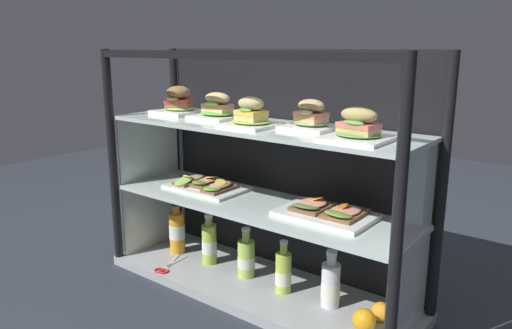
{
  "coord_description": "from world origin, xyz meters",
  "views": [
    {
      "loc": [
        1.12,
        -1.44,
        0.97
      ],
      "look_at": [
        0.0,
        0.0,
        0.53
      ],
      "focal_mm": 34.34,
      "sensor_mm": 36.0,
      "label": 1
    }
  ],
  "objects": [
    {
      "name": "juice_bottle_back_left",
      "position": [
        -0.27,
        0.01,
        0.13
      ],
      "size": [
        0.07,
        0.07,
        0.23
      ],
      "color": "#AFD148",
      "rests_on": "case_base_deck"
    },
    {
      "name": "shelf_lower_glass",
      "position": [
        0.0,
        0.0,
        0.37
      ],
      "size": [
        1.27,
        0.36,
        0.02
      ],
      "primitive_type": "cube",
      "color": "silver",
      "rests_on": "riser_lower_tier"
    },
    {
      "name": "juice_bottle_front_left_end",
      "position": [
        0.13,
        0.0,
        0.12
      ],
      "size": [
        0.06,
        0.06,
        0.21
      ],
      "color": "#B9D145",
      "rests_on": "case_base_deck"
    },
    {
      "name": "plated_roll_sandwich_mid_right",
      "position": [
        0.01,
        -0.04,
        0.72
      ],
      "size": [
        0.19,
        0.19,
        0.11
      ],
      "color": "white",
      "rests_on": "shelf_upper_glass"
    },
    {
      "name": "shelf_upper_glass",
      "position": [
        0.0,
        0.0,
        0.68
      ],
      "size": [
        1.27,
        0.36,
        0.02
      ],
      "primitive_type": "cube",
      "color": "silver",
      "rests_on": "riser_upper_tier"
    },
    {
      "name": "ground_plane",
      "position": [
        0.0,
        0.0,
        -0.01
      ],
      "size": [
        6.0,
        6.0,
        0.02
      ],
      "primitive_type": "cube",
      "color": "#292E36",
      "rests_on": "ground"
    },
    {
      "name": "case_base_deck",
      "position": [
        0.0,
        0.0,
        0.02
      ],
      "size": [
        1.33,
        0.41,
        0.04
      ],
      "primitive_type": "cube",
      "color": "#A1A5A7",
      "rests_on": "ground"
    },
    {
      "name": "juice_bottle_tucked_behind",
      "position": [
        -0.06,
        0.01,
        0.12
      ],
      "size": [
        0.07,
        0.07,
        0.21
      ],
      "color": "#B0D755",
      "rests_on": "case_base_deck"
    },
    {
      "name": "plated_roll_sandwich_right_of_center",
      "position": [
        0.45,
        -0.05,
        0.72
      ],
      "size": [
        0.2,
        0.2,
        0.1
      ],
      "color": "white",
      "rests_on": "shelf_upper_glass"
    },
    {
      "name": "open_sandwich_tray_mid_left",
      "position": [
        0.3,
        0.02,
        0.4
      ],
      "size": [
        0.34,
        0.22,
        0.06
      ],
      "color": "white",
      "rests_on": "shelf_lower_glass"
    },
    {
      "name": "juice_bottle_front_middle",
      "position": [
        0.33,
        0.02,
        0.12
      ],
      "size": [
        0.07,
        0.07,
        0.22
      ],
      "color": "white",
      "rests_on": "case_base_deck"
    },
    {
      "name": "case_frame",
      "position": [
        0.0,
        0.11,
        0.53
      ],
      "size": [
        1.33,
        0.41,
        0.96
      ],
      "color": "black",
      "rests_on": "ground"
    },
    {
      "name": "plated_roll_sandwich_left_of_center",
      "position": [
        0.22,
        0.04,
        0.72
      ],
      "size": [
        0.18,
        0.18,
        0.11
      ],
      "color": "white",
      "rests_on": "shelf_upper_glass"
    },
    {
      "name": "kitchen_scissors",
      "position": [
        -0.38,
        -0.15,
        0.04
      ],
      "size": [
        0.11,
        0.2,
        0.01
      ],
      "color": "silver",
      "rests_on": "case_base_deck"
    },
    {
      "name": "juice_bottle_front_fourth",
      "position": [
        -0.47,
        0.01,
        0.14
      ],
      "size": [
        0.07,
        0.07,
        0.24
      ],
      "color": "orange",
      "rests_on": "case_base_deck"
    },
    {
      "name": "riser_upper_tier",
      "position": [
        0.0,
        0.0,
        0.52
      ],
      "size": [
        1.26,
        0.34,
        0.29
      ],
      "color": "silver",
      "rests_on": "shelf_lower_glass"
    },
    {
      "name": "plated_roll_sandwich_far_right",
      "position": [
        -0.46,
        0.04,
        0.73
      ],
      "size": [
        0.19,
        0.19,
        0.12
      ],
      "color": "white",
      "rests_on": "shelf_upper_glass"
    },
    {
      "name": "plated_roll_sandwich_far_left",
      "position": [
        -0.23,
        0.03,
        0.72
      ],
      "size": [
        0.19,
        0.19,
        0.11
      ],
      "color": "white",
      "rests_on": "shelf_upper_glass"
    },
    {
      "name": "riser_lower_tier",
      "position": [
        0.0,
        0.0,
        0.2
      ],
      "size": [
        1.26,
        0.34,
        0.32
      ],
      "color": "silver",
      "rests_on": "case_base_deck"
    },
    {
      "name": "orange_fruit_near_left_post",
      "position": [
        0.51,
        -0.06,
        0.08
      ],
      "size": [
        0.08,
        0.08,
        0.08
      ],
      "primitive_type": "sphere",
      "color": "orange",
      "rests_on": "case_base_deck"
    },
    {
      "name": "open_sandwich_tray_far_left",
      "position": [
        -0.29,
        0.02,
        0.39
      ],
      "size": [
        0.34,
        0.22,
        0.06
      ],
      "color": "white",
      "rests_on": "shelf_lower_glass"
    },
    {
      "name": "orange_fruit_beside_bottles",
      "position": [
        0.52,
        0.03,
        0.07
      ],
      "size": [
        0.07,
        0.07,
        0.07
      ],
      "primitive_type": "sphere",
      "color": "orange",
      "rests_on": "case_base_deck"
    }
  ]
}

